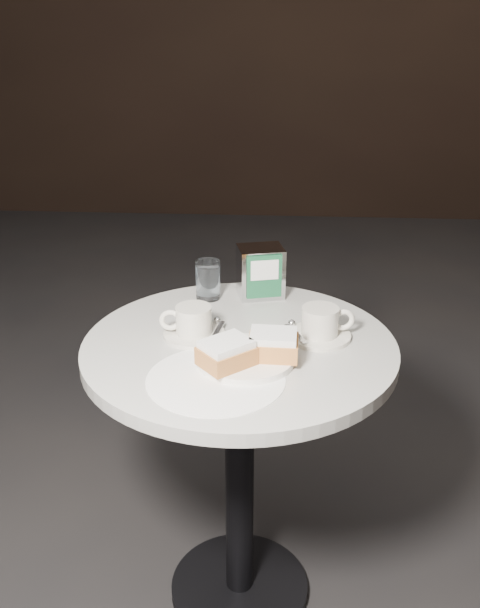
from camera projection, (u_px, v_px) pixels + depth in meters
name	position (u px, v px, depth m)	size (l,w,h in m)	color
ground	(240.00, 591.00, 1.81)	(7.00, 7.00, 0.00)	black
cafe_table	(239.00, 418.00, 1.58)	(0.70, 0.70, 0.74)	black
sugar_spill	(216.00, 379.00, 1.35)	(0.28, 0.28, 0.00)	white
beignet_plate	(248.00, 353.00, 1.40)	(0.27, 0.27, 0.07)	white
coffee_cup_left	(193.00, 324.00, 1.52)	(0.15, 0.15, 0.07)	silver
coffee_cup_right	(320.00, 325.00, 1.51)	(0.17, 0.17, 0.07)	silver
water_glass_left	(208.00, 280.00, 1.71)	(0.07, 0.07, 0.10)	white
water_glass_right	(257.00, 279.00, 1.72)	(0.07, 0.07, 0.10)	white
napkin_dispenser	(261.00, 272.00, 1.72)	(0.13, 0.12, 0.13)	silver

